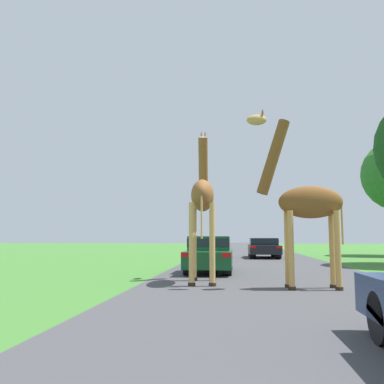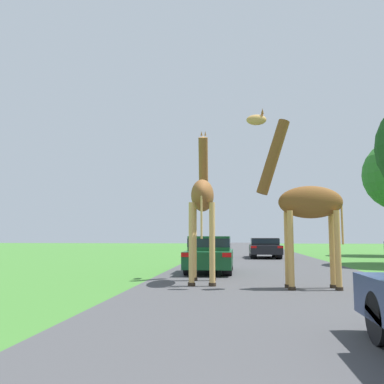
# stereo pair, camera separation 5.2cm
# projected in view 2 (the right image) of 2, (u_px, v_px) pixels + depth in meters

# --- Properties ---
(road) EXTENTS (7.84, 120.00, 0.00)m
(road) POSITION_uv_depth(u_px,v_px,m) (252.00, 256.00, 29.49)
(road) COLOR #424244
(road) RESTS_ON ground
(giraffe_near_road) EXTENTS (0.88, 2.78, 5.02)m
(giraffe_near_road) POSITION_uv_depth(u_px,v_px,m) (203.00, 198.00, 12.60)
(giraffe_near_road) COLOR tan
(giraffe_near_road) RESTS_ON ground
(giraffe_companion) EXTENTS (2.60, 0.78, 4.98)m
(giraffe_companion) POSITION_uv_depth(u_px,v_px,m) (303.00, 200.00, 11.11)
(giraffe_companion) COLOR tan
(giraffe_companion) RESTS_ON ground
(car_queue_right) EXTENTS (1.73, 3.96, 1.40)m
(car_queue_right) POSITION_uv_depth(u_px,v_px,m) (210.00, 253.00, 15.85)
(car_queue_right) COLOR #144C28
(car_queue_right) RESTS_ON ground
(car_queue_left) EXTENTS (1.95, 4.40, 1.28)m
(car_queue_left) POSITION_uv_depth(u_px,v_px,m) (265.00, 247.00, 26.68)
(car_queue_left) COLOR black
(car_queue_left) RESTS_ON ground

